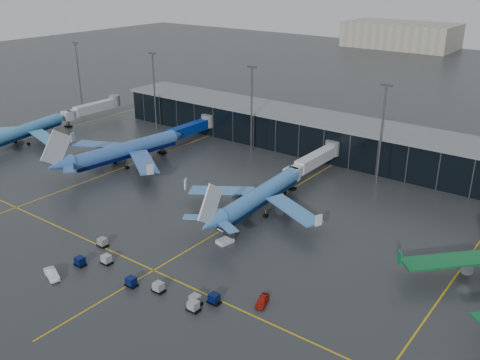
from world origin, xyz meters
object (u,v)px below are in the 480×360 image
Objects in this scene: airliner_klm_west at (24,124)px; airliner_klm_near at (260,186)px; baggage_carts at (145,278)px; airliner_arkefly at (126,141)px; mobile_airstair at (225,239)px; service_van_red at (262,300)px; service_van_white at (52,274)px.

airliner_klm_west is 0.97× the size of airliner_klm_near.
airliner_arkefly is at bearing 141.01° from baggage_carts.
service_van_red is (17.96, -12.58, -0.09)m from mobile_airstair.
airliner_arkefly is at bearing 137.96° from service_van_red.
service_van_white is (33.32, -47.65, -6.09)m from airliner_arkefly.
airliner_klm_near is at bearing 108.61° from service_van_red.
airliner_arkefly is 58.46m from service_van_white.
baggage_carts is 6.78× the size of service_van_white.
airliner_klm_west is 111.57m from service_van_red.
service_van_red is (20.82, -28.80, -5.59)m from airliner_klm_near.
airliner_arkefly is 12.54× the size of mobile_airstair.
baggage_carts is at bearing -177.77° from service_van_red.
airliner_klm_near reaches higher than service_van_white.
mobile_airstair reaches higher than service_van_red.
service_van_white is (73.80, -42.04, -5.32)m from airliner_klm_west.
service_van_white is at bearing -108.83° from mobile_airstair.
airliner_klm_west is 87.65m from airliner_klm_near.
mobile_airstair is (2.36, 19.77, 0.01)m from baggage_carts.
airliner_klm_west is 0.89× the size of airliner_arkefly.
airliner_arkefly is 9.40× the size of service_van_white.
airliner_klm_near reaches higher than service_van_red.
airliner_klm_near is (47.12, -2.57, -0.60)m from airliner_arkefly.
service_van_red is 38.26m from service_van_white.
airliner_klm_west reaches higher than baggage_carts.
mobile_airstair is 33.34m from service_van_white.
baggage_carts is at bearing -31.56° from airliner_arkefly.
airliner_klm_west is 1.23× the size of baggage_carts.
service_van_red is at bearing 19.49° from baggage_carts.
mobile_airstair is (2.87, -16.21, -5.50)m from airliner_klm_near.
service_van_white is at bearing -172.06° from service_van_red.
baggage_carts is (0.51, -35.99, -5.51)m from airliner_klm_near.
baggage_carts reaches higher than service_van_red.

